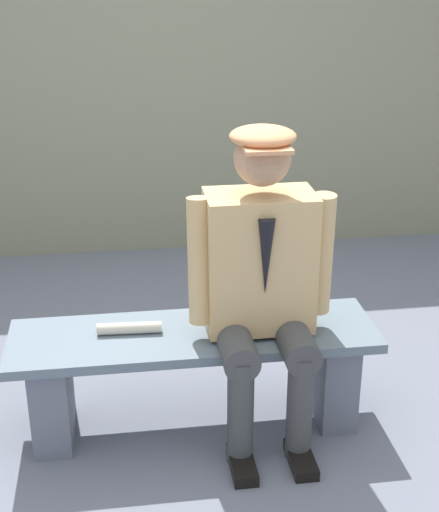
# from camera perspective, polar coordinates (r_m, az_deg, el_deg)

# --- Properties ---
(ground_plane) EXTENTS (30.00, 30.00, 0.00)m
(ground_plane) POSITION_cam_1_polar(r_m,az_deg,el_deg) (3.50, -1.87, -12.50)
(ground_plane) COLOR slate
(bench) EXTENTS (1.59, 0.46, 0.47)m
(bench) POSITION_cam_1_polar(r_m,az_deg,el_deg) (3.34, -1.93, -8.32)
(bench) COLOR slate
(bench) RESTS_ON ground
(seated_man) EXTENTS (0.62, 0.62, 1.36)m
(seated_man) POSITION_cam_1_polar(r_m,az_deg,el_deg) (3.11, 3.23, -1.19)
(seated_man) COLOR tan
(seated_man) RESTS_ON ground
(rolled_magazine) EXTENTS (0.28, 0.06, 0.05)m
(rolled_magazine) POSITION_cam_1_polar(r_m,az_deg,el_deg) (3.25, -6.89, -5.48)
(rolled_magazine) COLOR beige
(rolled_magazine) RESTS_ON bench
(stadium_wall) EXTENTS (12.00, 0.24, 1.84)m
(stadium_wall) POSITION_cam_1_polar(r_m,az_deg,el_deg) (5.22, -4.75, 10.46)
(stadium_wall) COLOR gray
(stadium_wall) RESTS_ON ground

